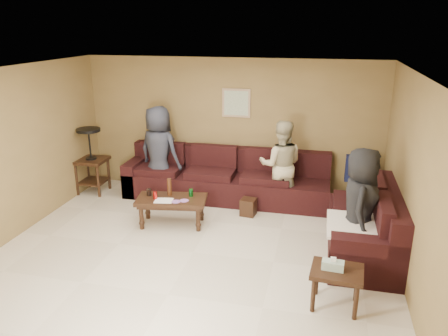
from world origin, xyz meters
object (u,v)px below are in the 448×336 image
Objects in this scene: sectional_sofa at (266,196)px; coffee_table at (171,202)px; person_right at (360,206)px; person_middle at (281,165)px; side_table_right at (336,275)px; waste_bin at (248,207)px; person_left at (159,152)px; end_table_left at (91,159)px.

sectional_sofa is 1.58m from coffee_table.
coffee_table is (-1.41, -0.72, 0.06)m from sectional_sofa.
person_right reaches higher than sectional_sofa.
person_middle reaches higher than coffee_table.
waste_bin is (-1.39, 2.24, -0.26)m from side_table_right.
person_left is 1.09× the size of person_middle.
sectional_sofa is 0.35m from waste_bin.
person_right reaches higher than end_table_left.
end_table_left is 0.73× the size of person_left.
person_left is at bearing 5.38° from end_table_left.
coffee_table is at bearing -153.02° from sectional_sofa.
sectional_sofa is at bearing 115.49° from side_table_right.
person_left reaches higher than side_table_right.
end_table_left is 2.01× the size of side_table_right.
person_middle is (3.53, 0.08, 0.13)m from end_table_left.
sectional_sofa is at bearing -175.75° from person_left.
end_table_left is 1.33m from person_left.
end_table_left is at bearing 174.94° from sectional_sofa.
side_table_right is 2.87m from person_middle.
waste_bin is 0.18× the size of person_middle.
coffee_table is 1.31m from waste_bin.
sectional_sofa is 3.37m from end_table_left.
side_table_right is 0.39× the size of person_right.
end_table_left is 4.96m from person_right.
waste_bin is 2.11m from person_right.
coffee_table is at bearing -27.63° from end_table_left.
sectional_sofa reaches higher than side_table_right.
side_table_right is 2.15× the size of waste_bin.
person_right is (3.42, -1.61, -0.05)m from person_left.
person_middle reaches higher than end_table_left.
coffee_table is at bearing 134.64° from person_left.
side_table_right is at bearing -58.20° from waste_bin.
coffee_table is 0.69× the size of person_left.
sectional_sofa is 16.25× the size of waste_bin.
person_middle is at bearing 108.75° from side_table_right.
sectional_sofa is at bearing 26.98° from coffee_table.
side_table_right is at bearing 102.78° from person_middle.
waste_bin is at bearing 61.47° from person_right.
end_table_left is (-3.34, 0.30, 0.32)m from sectional_sofa.
sectional_sofa is at bearing 16.59° from waste_bin.
person_right is (1.67, -1.10, 0.65)m from waste_bin.
person_left is at bearing 69.73° from person_right.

